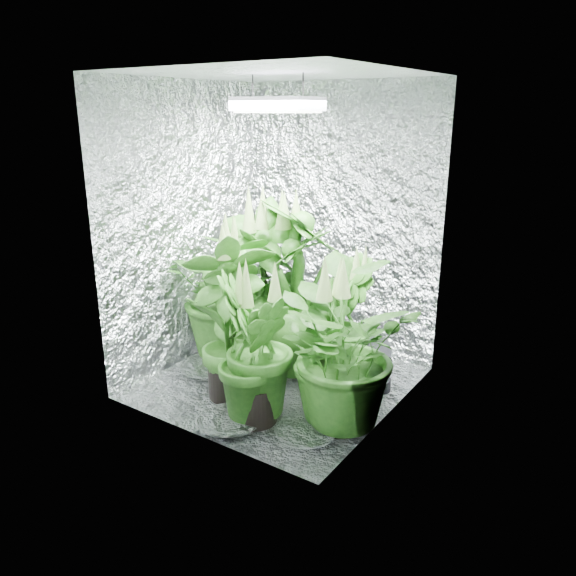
% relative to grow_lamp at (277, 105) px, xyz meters
% --- Properties ---
extents(ground, '(1.60, 1.60, 0.00)m').
position_rel_grow_lamp_xyz_m(ground, '(0.00, 0.00, -1.83)').
color(ground, silver).
rests_on(ground, ground).
extents(walls, '(1.62, 1.62, 2.00)m').
position_rel_grow_lamp_xyz_m(walls, '(0.00, 0.00, -0.83)').
color(walls, silver).
rests_on(walls, ground).
extents(ceiling, '(1.60, 1.60, 0.01)m').
position_rel_grow_lamp_xyz_m(ceiling, '(0.00, 0.00, 0.17)').
color(ceiling, silver).
rests_on(ceiling, walls).
extents(grow_lamp, '(0.50, 0.30, 0.22)m').
position_rel_grow_lamp_xyz_m(grow_lamp, '(0.00, 0.00, 0.00)').
color(grow_lamp, gray).
rests_on(grow_lamp, ceiling).
extents(plant_a, '(1.16, 1.16, 1.08)m').
position_rel_grow_lamp_xyz_m(plant_a, '(-0.54, 0.15, -1.31)').
color(plant_a, black).
rests_on(plant_a, ground).
extents(plant_b, '(0.81, 0.81, 1.28)m').
position_rel_grow_lamp_xyz_m(plant_b, '(-0.28, 0.22, -1.23)').
color(plant_b, black).
rests_on(plant_b, ground).
extents(plant_c, '(0.63, 0.63, 0.96)m').
position_rel_grow_lamp_xyz_m(plant_c, '(0.36, 0.25, -1.39)').
color(plant_c, black).
rests_on(plant_c, ground).
extents(plant_d, '(0.93, 0.93, 1.30)m').
position_rel_grow_lamp_xyz_m(plant_d, '(0.00, 0.25, -1.22)').
color(plant_d, black).
rests_on(plant_d, ground).
extents(plant_e, '(1.01, 1.01, 1.04)m').
position_rel_grow_lamp_xyz_m(plant_e, '(0.59, -0.27, -1.34)').
color(plant_e, black).
rests_on(plant_e, ground).
extents(plant_f, '(0.81, 0.81, 1.19)m').
position_rel_grow_lamp_xyz_m(plant_f, '(-0.15, -0.32, -1.28)').
color(plant_f, black).
rests_on(plant_f, ground).
extents(plant_g, '(0.50, 0.50, 1.01)m').
position_rel_grow_lamp_xyz_m(plant_g, '(0.16, -0.48, -1.36)').
color(plant_g, black).
rests_on(plant_g, ground).
extents(circulation_fan, '(0.19, 0.31, 0.37)m').
position_rel_grow_lamp_xyz_m(circulation_fan, '(0.60, 0.30, -1.67)').
color(circulation_fan, black).
rests_on(circulation_fan, ground).
extents(plant_label, '(0.06, 0.06, 0.09)m').
position_rel_grow_lamp_xyz_m(plant_label, '(0.22, -0.51, -1.53)').
color(plant_label, white).
rests_on(plant_label, plant_g).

